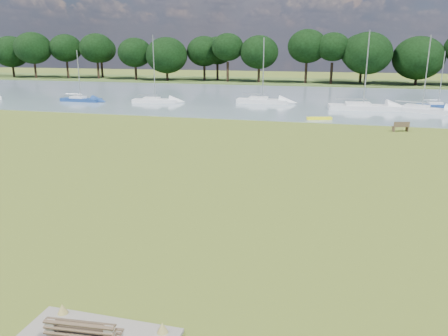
% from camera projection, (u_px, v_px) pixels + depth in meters
% --- Properties ---
extents(ground, '(220.00, 220.00, 0.00)m').
position_uv_depth(ground, '(224.00, 187.00, 23.91)').
color(ground, olive).
extents(river, '(220.00, 40.00, 0.10)m').
position_uv_depth(river, '(296.00, 99.00, 63.05)').
color(river, gray).
rests_on(river, ground).
extents(far_bank, '(220.00, 20.00, 0.40)m').
position_uv_depth(far_bank, '(310.00, 82.00, 91.01)').
color(far_bank, '#4C6626').
rests_on(far_bank, ground).
extents(riverbank_bench, '(1.53, 0.89, 0.91)m').
position_uv_depth(riverbank_bench, '(401.00, 127.00, 39.12)').
color(riverbank_bench, brown).
rests_on(riverbank_bench, ground).
extents(kayak, '(2.63, 1.32, 0.26)m').
position_uv_depth(kayak, '(319.00, 118.00, 45.25)').
color(kayak, '#FFFD17').
rests_on(kayak, river).
extents(tree_line, '(152.75, 8.72, 10.56)m').
position_uv_depth(tree_line, '(342.00, 52.00, 84.12)').
color(tree_line, black).
rests_on(tree_line, far_bank).
extents(sailboat_0, '(6.23, 2.62, 8.73)m').
position_uv_depth(sailboat_0, '(155.00, 99.00, 58.56)').
color(sailboat_0, silver).
rests_on(sailboat_0, river).
extents(sailboat_2, '(7.70, 4.67, 8.54)m').
position_uv_depth(sailboat_2, '(421.00, 108.00, 50.27)').
color(sailboat_2, silver).
rests_on(sailboat_2, river).
extents(sailboat_4, '(8.26, 3.08, 9.13)m').
position_uv_depth(sailboat_4, '(362.00, 105.00, 52.10)').
color(sailboat_4, silver).
rests_on(sailboat_4, river).
extents(sailboat_6, '(4.94, 2.29, 6.78)m').
position_uv_depth(sailboat_6, '(438.00, 104.00, 53.76)').
color(sailboat_6, navy).
rests_on(sailboat_6, river).
extents(sailboat_7, '(6.85, 1.96, 8.40)m').
position_uv_depth(sailboat_7, '(262.00, 99.00, 57.97)').
color(sailboat_7, silver).
rests_on(sailboat_7, river).
extents(sailboat_8, '(5.66, 1.65, 6.80)m').
position_uv_depth(sailboat_8, '(81.00, 98.00, 59.71)').
color(sailboat_8, navy).
rests_on(sailboat_8, river).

